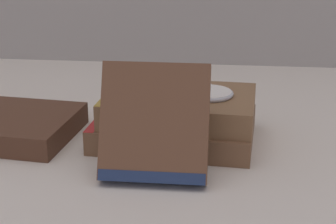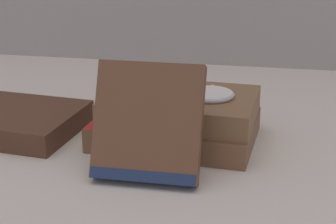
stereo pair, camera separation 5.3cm
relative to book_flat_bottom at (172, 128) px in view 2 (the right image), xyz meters
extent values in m
plane|color=beige|center=(-0.03, -0.01, -0.01)|extent=(3.00, 3.00, 0.00)
cube|color=brown|center=(0.01, 0.00, 0.00)|extent=(0.20, 0.15, 0.03)
cube|color=#B22323|center=(-0.09, 0.01, 0.00)|extent=(0.02, 0.14, 0.03)
cube|color=brown|center=(0.01, 0.00, 0.03)|extent=(0.19, 0.14, 0.03)
cube|color=olive|center=(-0.07, 0.00, 0.03)|extent=(0.02, 0.13, 0.03)
cube|color=#4C2D1E|center=(-0.23, -0.01, 0.00)|extent=(0.22, 0.16, 0.03)
cube|color=brown|center=(-0.01, -0.10, 0.05)|extent=(0.11, 0.07, 0.12)
cube|color=navy|center=(-0.01, -0.13, -0.01)|extent=(0.11, 0.02, 0.02)
cylinder|color=silver|center=(0.05, 0.00, 0.05)|extent=(0.05, 0.05, 0.01)
torus|color=#B2B2B7|center=(0.05, 0.00, 0.05)|extent=(0.06, 0.06, 0.01)
sphere|color=#B2B2B7|center=(0.05, 0.03, 0.05)|extent=(0.01, 0.01, 0.01)
torus|color=#ADADB2|center=(-0.09, 0.12, -0.01)|extent=(0.04, 0.04, 0.00)
torus|color=#ADADB2|center=(-0.04, 0.12, -0.01)|extent=(0.04, 0.04, 0.00)
cylinder|color=#ADADB2|center=(-0.06, 0.12, -0.01)|extent=(0.02, 0.00, 0.00)
camera|label=1|loc=(0.07, -0.65, 0.26)|focal=60.00mm
camera|label=2|loc=(0.12, -0.65, 0.26)|focal=60.00mm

